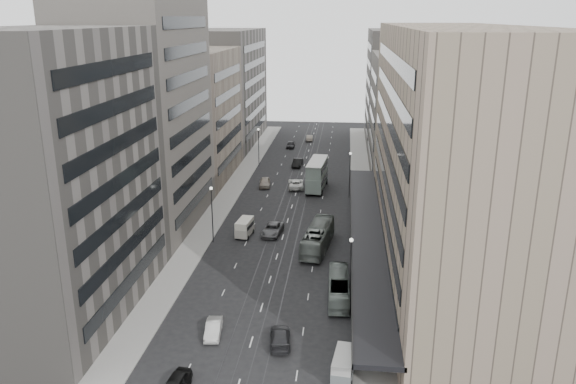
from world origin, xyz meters
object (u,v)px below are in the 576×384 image
at_px(bus_far, 318,237).
at_px(vw_microbus, 344,364).
at_px(bus_near, 339,287).
at_px(sedan_2, 272,229).
at_px(panel_van, 245,227).
at_px(sedan_1, 213,329).
at_px(double_decker, 317,174).
at_px(pedestrian, 355,342).

bearing_deg(bus_far, vw_microbus, 105.02).
xyz_separation_m(bus_near, sedan_2, (-10.16, 18.83, -0.57)).
relative_size(bus_near, panel_van, 2.27).
bearing_deg(sedan_2, sedan_1, -88.57).
bearing_deg(bus_near, bus_far, -78.98).
xyz_separation_m(double_decker, sedan_1, (-7.71, -51.40, -2.30)).
bearing_deg(pedestrian, bus_near, -98.41).
bearing_deg(bus_near, sedan_1, 34.65).
xyz_separation_m(bus_far, sedan_1, (-9.37, -23.40, -0.97)).
distance_m(bus_far, pedestrian, 25.46).
relative_size(bus_near, vw_microbus, 2.20).
bearing_deg(double_decker, bus_near, -78.70).
bearing_deg(pedestrian, panel_van, -78.36).
relative_size(panel_van, pedestrian, 2.25).
bearing_deg(double_decker, panel_van, -105.99).
height_order(vw_microbus, pedestrian, vw_microbus).
bearing_deg(sedan_2, bus_far, -26.97).
height_order(bus_far, pedestrian, bus_far).
distance_m(bus_far, sedan_1, 25.22).
relative_size(bus_near, pedestrian, 5.13).
xyz_separation_m(double_decker, panel_van, (-9.30, -24.51, -1.59)).
relative_size(vw_microbus, sedan_1, 1.03).
xyz_separation_m(panel_van, pedestrian, (15.82, -28.49, -0.32)).
distance_m(sedan_1, sedan_2, 28.08).
distance_m(vw_microbus, sedan_1, 14.36).
distance_m(bus_near, sedan_1, 15.53).
height_order(bus_far, sedan_1, bus_far).
bearing_deg(sedan_1, sedan_2, 78.75).
distance_m(double_decker, sedan_2, 24.12).
bearing_deg(panel_van, sedan_1, -80.04).
bearing_deg(panel_van, bus_near, -44.92).
distance_m(bus_far, sedan_2, 8.41).
relative_size(vw_microbus, panel_van, 1.03).
xyz_separation_m(bus_near, double_decker, (-4.82, 42.25, 1.65)).
distance_m(double_decker, sedan_1, 52.03).
distance_m(bus_near, sedan_2, 21.40).
height_order(bus_near, sedan_2, bus_near).
height_order(panel_van, pedestrian, panel_van).
distance_m(bus_near, pedestrian, 10.88).
relative_size(bus_far, pedestrian, 6.35).
height_order(bus_far, vw_microbus, bus_far).
relative_size(double_decker, pedestrian, 5.49).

